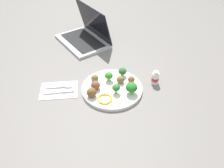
{
  "coord_description": "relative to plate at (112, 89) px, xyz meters",
  "views": [
    {
      "loc": [
        -0.1,
        -0.79,
        0.7
      ],
      "look_at": [
        0.0,
        0.0,
        0.04
      ],
      "focal_mm": 36.55,
      "sensor_mm": 36.0,
      "label": 1
    }
  ],
  "objects": [
    {
      "name": "meatball_front_left",
      "position": [
        0.09,
        0.03,
        0.02
      ],
      "size": [
        0.03,
        0.03,
        0.03
      ],
      "primitive_type": "sphere",
      "color": "brown",
      "rests_on": "plate"
    },
    {
      "name": "broccoli_floret_back_left",
      "position": [
        0.08,
        -0.05,
        0.04
      ],
      "size": [
        0.05,
        0.05,
        0.05
      ],
      "color": "#93C36C",
      "rests_on": "plate"
    },
    {
      "name": "meatball_back_left",
      "position": [
        -0.07,
        0.06,
        0.03
      ],
      "size": [
        0.04,
        0.04,
        0.04
      ],
      "primitive_type": "sphere",
      "color": "brown",
      "rests_on": "plate"
    },
    {
      "name": "broccoli_floret_center",
      "position": [
        -0.01,
        0.05,
        0.04
      ],
      "size": [
        0.04,
        0.04,
        0.04
      ],
      "color": "#A8CC67",
      "rests_on": "plate"
    },
    {
      "name": "fork",
      "position": [
        -0.24,
        0.05,
        -0.0
      ],
      "size": [
        0.12,
        0.02,
        0.01
      ],
      "color": "silver",
      "rests_on": "napkin"
    },
    {
      "name": "napkin",
      "position": [
        -0.25,
        0.03,
        -0.01
      ],
      "size": [
        0.17,
        0.12,
        0.01
      ],
      "primitive_type": "cube",
      "rotation": [
        0.0,
        0.0,
        -0.03
      ],
      "color": "white",
      "rests_on": "ground_plane"
    },
    {
      "name": "meatball_center",
      "position": [
        -0.08,
        -0.0,
        0.03
      ],
      "size": [
        0.04,
        0.04,
        0.04
      ],
      "primitive_type": "sphere",
      "color": "brown",
      "rests_on": "plate"
    },
    {
      "name": "knife",
      "position": [
        -0.24,
        0.01,
        -0.0
      ],
      "size": [
        0.15,
        0.02,
        0.01
      ],
      "color": "white",
      "rests_on": "napkin"
    },
    {
      "name": "laptop",
      "position": [
        -0.1,
        0.47,
        0.03
      ],
      "size": [
        0.35,
        0.39,
        0.21
      ],
      "color": "#BABABA",
      "rests_on": "ground_plane"
    },
    {
      "name": "yogurt_bottle",
      "position": [
        0.21,
        0.02,
        0.02
      ],
      "size": [
        0.03,
        0.03,
        0.07
      ],
      "color": "white",
      "rests_on": "ground_plane"
    },
    {
      "name": "meatball_far_rim",
      "position": [
        0.04,
        0.03,
        0.03
      ],
      "size": [
        0.04,
        0.04,
        0.04
      ],
      "primitive_type": "sphere",
      "color": "brown",
      "rests_on": "plate"
    },
    {
      "name": "broccoli_floret_mid_right",
      "position": [
        0.06,
        0.08,
        0.03
      ],
      "size": [
        0.04,
        0.04,
        0.04
      ],
      "color": "#92CB68",
      "rests_on": "plate"
    },
    {
      "name": "ground_plane",
      "position": [
        0.0,
        0.0,
        -0.01
      ],
      "size": [
        4.0,
        4.0,
        0.0
      ],
      "primitive_type": "plane",
      "color": "slate"
    },
    {
      "name": "broccoli_floret_front_right",
      "position": [
        0.01,
        -0.04,
        0.04
      ],
      "size": [
        0.04,
        0.04,
        0.05
      ],
      "color": "#ACBE66",
      "rests_on": "plate"
    },
    {
      "name": "pepper_ring_mid_left",
      "position": [
        -0.04,
        -0.08,
        0.01
      ],
      "size": [
        0.09,
        0.09,
        0.01
      ],
      "primitive_type": "torus",
      "rotation": [
        0.0,
        0.0,
        0.65
      ],
      "color": "yellow",
      "rests_on": "plate"
    },
    {
      "name": "plate",
      "position": [
        0.0,
        0.0,
        0.0
      ],
      "size": [
        0.28,
        0.28,
        0.02
      ],
      "primitive_type": "cylinder",
      "color": "white",
      "rests_on": "ground_plane"
    },
    {
      "name": "meatball_mid_right",
      "position": [
        -0.1,
        -0.05,
        0.03
      ],
      "size": [
        0.04,
        0.04,
        0.04
      ],
      "primitive_type": "sphere",
      "color": "brown",
      "rests_on": "plate"
    }
  ]
}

